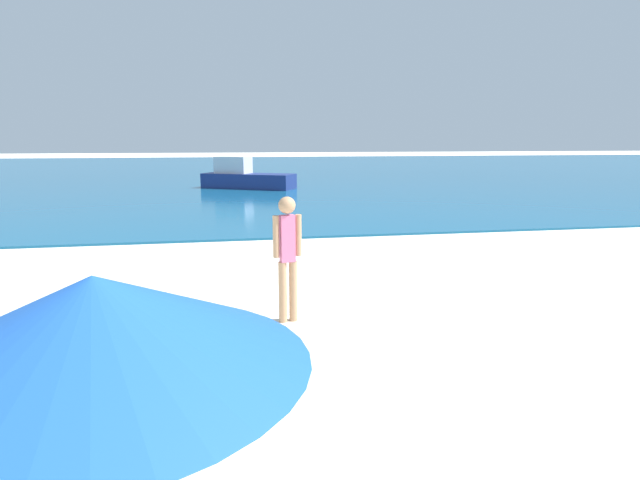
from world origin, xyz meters
TOP-DOWN VIEW (x-y plane):
  - water at (0.00, 43.80)m, footprint 160.00×60.00m
  - person_standing at (-0.93, 7.97)m, footprint 0.39×0.23m
  - frisbee at (-2.05, 8.02)m, footprint 0.25×0.25m
  - boat_near at (-0.83, 27.15)m, footprint 4.76×3.49m
  - beach_umbrella at (-2.25, 3.46)m, footprint 1.82×1.82m

SIDE VIEW (x-z plane):
  - frisbee at x=-2.05m, z-range 0.00..0.03m
  - water at x=0.00m, z-range 0.00..0.06m
  - boat_near at x=-0.83m, z-range -0.18..1.39m
  - person_standing at x=-0.93m, z-range 0.12..1.85m
  - beach_umbrella at x=-2.25m, z-range 0.76..2.68m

